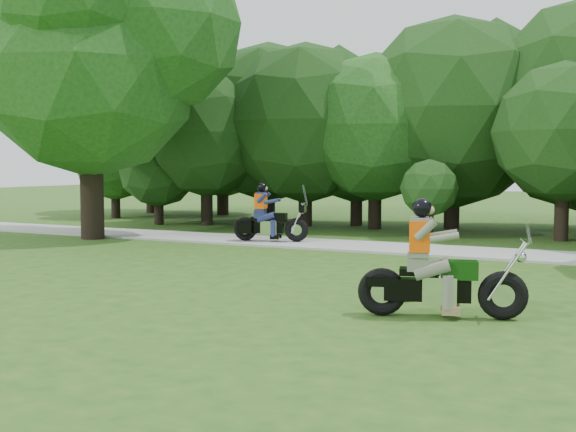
% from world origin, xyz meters
% --- Properties ---
extents(ground, '(100.00, 100.00, 0.00)m').
position_xyz_m(ground, '(0.00, 0.00, 0.00)').
color(ground, '#244D16').
rests_on(ground, ground).
extents(walkway, '(60.00, 2.20, 0.06)m').
position_xyz_m(walkway, '(0.00, 8.00, 0.03)').
color(walkway, '#999994').
rests_on(walkway, ground).
extents(tree_line, '(39.34, 10.65, 7.79)m').
position_xyz_m(tree_line, '(-0.31, 14.52, 3.68)').
color(tree_line, black).
rests_on(tree_line, ground).
extents(big_tree_west, '(8.64, 6.56, 9.96)m').
position_xyz_m(big_tree_west, '(-10.54, 6.85, 5.76)').
color(big_tree_west, black).
rests_on(big_tree_west, ground).
extents(chopper_motorcycle, '(2.38, 1.08, 1.73)m').
position_xyz_m(chopper_motorcycle, '(1.47, 0.30, 0.64)').
color(chopper_motorcycle, black).
rests_on(chopper_motorcycle, ground).
extents(touring_motorcycle, '(2.11, 1.03, 1.63)m').
position_xyz_m(touring_motorcycle, '(-5.35, 7.76, 0.65)').
color(touring_motorcycle, black).
rests_on(touring_motorcycle, walkway).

